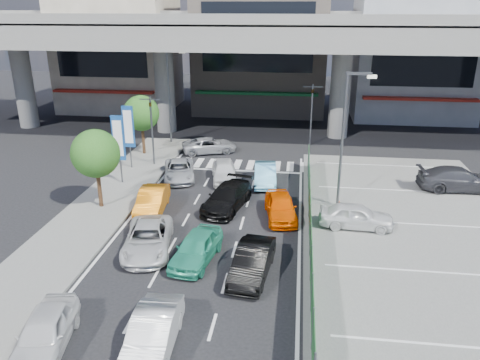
# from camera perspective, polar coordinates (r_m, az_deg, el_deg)

# --- Properties ---
(ground) EXTENTS (120.00, 120.00, 0.00)m
(ground) POSITION_cam_1_polar(r_m,az_deg,el_deg) (23.75, -4.54, -8.20)
(ground) COLOR black
(ground) RESTS_ON ground
(parking_lot) EXTENTS (12.00, 28.00, 0.06)m
(parking_lot) POSITION_cam_1_polar(r_m,az_deg,el_deg) (25.90, 21.23, -7.00)
(parking_lot) COLOR #60605E
(parking_lot) RESTS_ON ground
(sidewalk_left) EXTENTS (4.00, 30.00, 0.12)m
(sidewalk_left) POSITION_cam_1_polar(r_m,az_deg,el_deg) (29.21, -16.52, -3.15)
(sidewalk_left) COLOR #60605E
(sidewalk_left) RESTS_ON ground
(fence_run) EXTENTS (0.16, 22.00, 1.80)m
(fence_run) POSITION_cam_1_polar(r_m,az_deg,el_deg) (23.80, 8.56, -5.87)
(fence_run) COLOR #205E2A
(fence_run) RESTS_ON ground
(expressway) EXTENTS (64.00, 14.00, 10.75)m
(expressway) POSITION_cam_1_polar(r_m,az_deg,el_deg) (42.62, 1.35, 17.11)
(expressway) COLOR slate
(expressway) RESTS_ON ground
(building_west) EXTENTS (12.00, 10.90, 13.00)m
(building_west) POSITION_cam_1_polar(r_m,az_deg,el_deg) (56.36, -14.51, 15.07)
(building_west) COLOR gray
(building_west) RESTS_ON ground
(building_center) EXTENTS (14.00, 10.90, 15.00)m
(building_center) POSITION_cam_1_polar(r_m,az_deg,el_deg) (53.61, 2.63, 16.49)
(building_center) COLOR gray
(building_center) RESTS_ON ground
(building_east) EXTENTS (12.00, 10.90, 12.00)m
(building_east) POSITION_cam_1_polar(r_m,az_deg,el_deg) (53.80, 20.26, 13.69)
(building_east) COLOR gray
(building_east) RESTS_ON ground
(traffic_light_left) EXTENTS (1.60, 1.24, 5.20)m
(traffic_light_left) POSITION_cam_1_polar(r_m,az_deg,el_deg) (34.85, -10.81, 7.91)
(traffic_light_left) COLOR #595B60
(traffic_light_left) RESTS_ON ground
(traffic_light_right) EXTENTS (1.60, 1.24, 5.20)m
(traffic_light_right) POSITION_cam_1_polar(r_m,az_deg,el_deg) (40.03, 8.79, 9.67)
(traffic_light_right) COLOR #595B60
(traffic_light_right) RESTS_ON ground
(street_lamp_right) EXTENTS (1.65, 0.22, 8.00)m
(street_lamp_right) POSITION_cam_1_polar(r_m,az_deg,el_deg) (27.27, 12.83, 6.01)
(street_lamp_right) COLOR #595B60
(street_lamp_right) RESTS_ON ground
(street_lamp_left) EXTENTS (1.65, 0.22, 8.00)m
(street_lamp_left) POSITION_cam_1_polar(r_m,az_deg,el_deg) (40.36, -8.46, 10.98)
(street_lamp_left) COLOR #595B60
(street_lamp_left) RESTS_ON ground
(signboard_near) EXTENTS (0.80, 0.14, 4.70)m
(signboard_near) POSITION_cam_1_polar(r_m,az_deg,el_deg) (31.75, -14.60, 4.73)
(signboard_near) COLOR #595B60
(signboard_near) RESTS_ON ground
(signboard_far) EXTENTS (0.80, 0.14, 4.70)m
(signboard_far) POSITION_cam_1_polar(r_m,az_deg,el_deg) (34.59, -13.43, 6.12)
(signboard_far) COLOR #595B60
(signboard_far) RESTS_ON ground
(tree_near) EXTENTS (2.80, 2.80, 4.80)m
(tree_near) POSITION_cam_1_polar(r_m,az_deg,el_deg) (28.07, -17.20, 3.07)
(tree_near) COLOR #382314
(tree_near) RESTS_ON ground
(tree_far) EXTENTS (2.80, 2.80, 4.80)m
(tree_far) POSITION_cam_1_polar(r_m,az_deg,el_deg) (37.79, -11.93, 7.96)
(tree_far) COLOR #382314
(tree_far) RESTS_ON ground
(van_white_back_left) EXTENTS (2.32, 4.27, 1.38)m
(van_white_back_left) POSITION_cam_1_polar(r_m,az_deg,el_deg) (18.51, -22.71, -16.76)
(van_white_back_left) COLOR silver
(van_white_back_left) RESTS_ON ground
(hatch_white_back_mid) EXTENTS (1.65, 4.25, 1.38)m
(hatch_white_back_mid) POSITION_cam_1_polar(r_m,az_deg,el_deg) (17.38, -10.63, -18.03)
(hatch_white_back_mid) COLOR silver
(hatch_white_back_mid) RESTS_ON ground
(sedan_white_mid_left) EXTENTS (3.02, 5.05, 1.31)m
(sedan_white_mid_left) POSITION_cam_1_polar(r_m,az_deg,el_deg) (23.52, -11.19, -7.05)
(sedan_white_mid_left) COLOR silver
(sedan_white_mid_left) RESTS_ON ground
(taxi_teal_mid) EXTENTS (2.23, 4.25, 1.38)m
(taxi_teal_mid) POSITION_cam_1_polar(r_m,az_deg,el_deg) (22.32, -5.34, -8.23)
(taxi_teal_mid) COLOR teal
(taxi_teal_mid) RESTS_ON ground
(hatch_black_mid_right) EXTENTS (1.90, 4.32, 1.38)m
(hatch_black_mid_right) POSITION_cam_1_polar(r_m,az_deg,el_deg) (21.13, 1.51, -9.94)
(hatch_black_mid_right) COLOR black
(hatch_black_mid_right) RESTS_ON ground
(taxi_orange_left) EXTENTS (1.88, 4.32, 1.38)m
(taxi_orange_left) POSITION_cam_1_polar(r_m,az_deg,el_deg) (27.73, -10.68, -2.50)
(taxi_orange_left) COLOR orange
(taxi_orange_left) RESTS_ON ground
(sedan_black_mid) EXTENTS (2.93, 5.06, 1.38)m
(sedan_black_mid) POSITION_cam_1_polar(r_m,az_deg,el_deg) (27.73, -1.59, -2.13)
(sedan_black_mid) COLOR black
(sedan_black_mid) RESTS_ON ground
(taxi_orange_right) EXTENTS (2.27, 4.26, 1.38)m
(taxi_orange_right) POSITION_cam_1_polar(r_m,az_deg,el_deg) (26.59, 4.98, -3.25)
(taxi_orange_right) COLOR #F55900
(taxi_orange_right) RESTS_ON ground
(wagon_silver_front_left) EXTENTS (3.04, 4.76, 1.22)m
(wagon_silver_front_left) POSITION_cam_1_polar(r_m,az_deg,el_deg) (32.71, -7.43, 1.19)
(wagon_silver_front_left) COLOR #ACAEB3
(wagon_silver_front_left) RESTS_ON ground
(sedan_white_front_mid) EXTENTS (2.43, 4.30, 1.38)m
(sedan_white_front_mid) POSITION_cam_1_polar(r_m,az_deg,el_deg) (32.06, -1.95, 1.10)
(sedan_white_front_mid) COLOR silver
(sedan_white_front_mid) RESTS_ON ground
(kei_truck_front_right) EXTENTS (1.76, 4.19, 1.35)m
(kei_truck_front_right) POSITION_cam_1_polar(r_m,az_deg,el_deg) (31.57, 3.10, 0.72)
(kei_truck_front_right) COLOR #6EC5EA
(kei_truck_front_right) RESTS_ON ground
(crossing_wagon_silver) EXTENTS (4.83, 3.40, 1.22)m
(crossing_wagon_silver) POSITION_cam_1_polar(r_m,az_deg,el_deg) (38.27, -3.73, 4.23)
(crossing_wagon_silver) COLOR #929398
(crossing_wagon_silver) RESTS_ON ground
(parked_sedan_white) EXTENTS (4.05, 1.81, 1.35)m
(parked_sedan_white) POSITION_cam_1_polar(r_m,az_deg,el_deg) (26.05, 13.96, -4.24)
(parked_sedan_white) COLOR silver
(parked_sedan_white) RESTS_ON parking_lot
(parked_sedan_dgrey) EXTENTS (5.26, 2.33, 1.50)m
(parked_sedan_dgrey) POSITION_cam_1_polar(r_m,az_deg,el_deg) (33.39, 25.12, 0.10)
(parked_sedan_dgrey) COLOR #323237
(parked_sedan_dgrey) RESTS_ON parking_lot
(traffic_cone) EXTENTS (0.34, 0.34, 0.66)m
(traffic_cone) POSITION_cam_1_polar(r_m,az_deg,el_deg) (27.98, 11.98, -3.05)
(traffic_cone) COLOR #F2460D
(traffic_cone) RESTS_ON parking_lot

